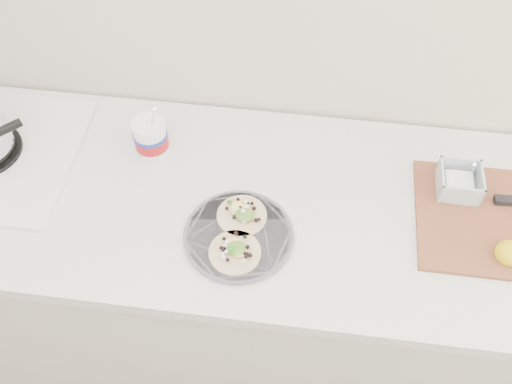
# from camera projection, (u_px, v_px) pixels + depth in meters

# --- Properties ---
(counter) EXTENTS (2.44, 0.66, 0.90)m
(counter) POSITION_uv_depth(u_px,v_px,m) (175.00, 270.00, 1.86)
(counter) COLOR silver
(counter) RESTS_ON ground
(taco_plate) EXTENTS (0.27, 0.27, 0.04)m
(taco_plate) POSITION_uv_depth(u_px,v_px,m) (238.00, 234.00, 1.39)
(taco_plate) COLOR #56555C
(taco_plate) RESTS_ON counter
(tub) EXTENTS (0.09, 0.09, 0.21)m
(tub) POSITION_uv_depth(u_px,v_px,m) (151.00, 135.00, 1.52)
(tub) COLOR white
(tub) RESTS_ON counter
(cutboard) EXTENTS (0.49, 0.34, 0.08)m
(cutboard) POSITION_uv_depth(u_px,v_px,m) (511.00, 215.00, 1.42)
(cutboard) COLOR brown
(cutboard) RESTS_ON counter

